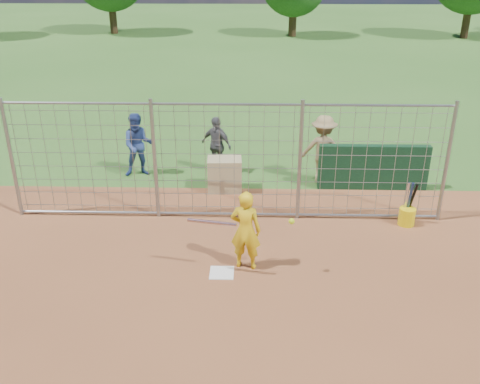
{
  "coord_description": "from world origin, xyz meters",
  "views": [
    {
      "loc": [
        0.54,
        -8.27,
        5.31
      ],
      "look_at": [
        0.3,
        0.8,
        1.15
      ],
      "focal_mm": 40.0,
      "sensor_mm": 36.0,
      "label": 1
    }
  ],
  "objects_px": {
    "equipment_bin": "(225,175)",
    "bucket_with_bats": "(407,214)",
    "batter": "(246,230)",
    "bystander_a": "(138,145)",
    "bystander_c": "(323,149)",
    "bystander_b": "(216,145)"
  },
  "relations": [
    {
      "from": "bucket_with_bats",
      "to": "equipment_bin",
      "type": "bearing_deg",
      "value": 156.9
    },
    {
      "from": "batter",
      "to": "equipment_bin",
      "type": "xyz_separation_m",
      "value": [
        -0.56,
        3.38,
        -0.35
      ]
    },
    {
      "from": "bystander_c",
      "to": "batter",
      "type": "bearing_deg",
      "value": 72.67
    },
    {
      "from": "bystander_b",
      "to": "bystander_c",
      "type": "xyz_separation_m",
      "value": [
        2.64,
        -0.53,
        0.1
      ]
    },
    {
      "from": "bystander_b",
      "to": "bystander_c",
      "type": "distance_m",
      "value": 2.69
    },
    {
      "from": "batter",
      "to": "bystander_a",
      "type": "bearing_deg",
      "value": -45.9
    },
    {
      "from": "batter",
      "to": "bucket_with_bats",
      "type": "relative_size",
      "value": 1.54
    },
    {
      "from": "equipment_bin",
      "to": "bucket_with_bats",
      "type": "relative_size",
      "value": 0.82
    },
    {
      "from": "bystander_c",
      "to": "bucket_with_bats",
      "type": "bearing_deg",
      "value": 131.41
    },
    {
      "from": "bystander_c",
      "to": "bucket_with_bats",
      "type": "distance_m",
      "value": 2.79
    },
    {
      "from": "batter",
      "to": "bystander_c",
      "type": "distance_m",
      "value": 4.37
    },
    {
      "from": "bystander_c",
      "to": "bystander_b",
      "type": "bearing_deg",
      "value": -4.06
    },
    {
      "from": "bystander_b",
      "to": "bystander_c",
      "type": "bearing_deg",
      "value": 19.8
    },
    {
      "from": "equipment_bin",
      "to": "bucket_with_bats",
      "type": "bearing_deg",
      "value": -25.89
    },
    {
      "from": "bystander_c",
      "to": "equipment_bin",
      "type": "distance_m",
      "value": 2.48
    },
    {
      "from": "batter",
      "to": "bystander_c",
      "type": "xyz_separation_m",
      "value": [
        1.81,
        3.97,
        0.09
      ]
    },
    {
      "from": "equipment_bin",
      "to": "bucket_with_bats",
      "type": "height_order",
      "value": "bucket_with_bats"
    },
    {
      "from": "bystander_a",
      "to": "bystander_b",
      "type": "xyz_separation_m",
      "value": [
        1.93,
        0.24,
        -0.07
      ]
    },
    {
      "from": "bystander_a",
      "to": "bystander_b",
      "type": "distance_m",
      "value": 1.95
    },
    {
      "from": "batter",
      "to": "bystander_b",
      "type": "xyz_separation_m",
      "value": [
        -0.83,
        4.5,
        -0.01
      ]
    },
    {
      "from": "equipment_bin",
      "to": "bystander_b",
      "type": "bearing_deg",
      "value": 100.84
    },
    {
      "from": "bystander_a",
      "to": "bystander_c",
      "type": "relative_size",
      "value": 0.96
    }
  ]
}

